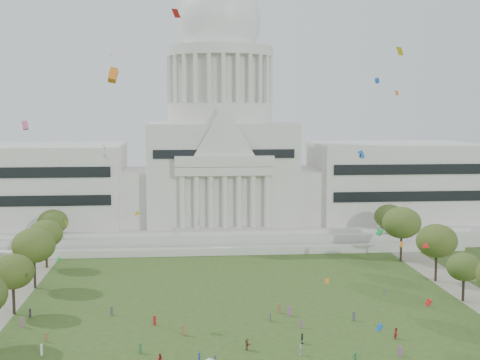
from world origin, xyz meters
name	(u,v)px	position (x,y,z in m)	size (l,w,h in m)	color
capitol	(220,162)	(0.00, 113.59, 22.30)	(160.00, 64.50, 91.30)	silver
row_tree_l_3	(13,272)	(-44.09, 33.92, 8.21)	(8.12, 8.12, 11.55)	black
row_tree_r_3	(464,267)	(44.40, 34.48, 7.08)	(7.01, 7.01, 9.98)	black
row_tree_l_4	(34,245)	(-44.08, 52.42, 9.39)	(9.29, 9.29, 13.21)	black
row_tree_r_4	(437,241)	(44.76, 50.04, 9.29)	(9.19, 9.19, 13.06)	black
row_tree_l_5	(46,234)	(-45.22, 71.01, 8.42)	(8.33, 8.33, 11.85)	black
row_tree_r_5	(402,223)	(43.49, 70.19, 9.93)	(9.82, 9.82, 13.96)	black
row_tree_l_6	(53,222)	(-46.87, 89.14, 8.27)	(8.19, 8.19, 11.64)	black
row_tree_r_6	(389,217)	(45.96, 88.13, 8.51)	(8.42, 8.42, 11.97)	black
person_2	(396,334)	(23.83, 13.97, 0.98)	(0.95, 0.59, 1.96)	#B21E1E
person_3	(355,357)	(14.11, 4.30, 0.90)	(1.16, 0.60, 1.80)	#33723F
person_4	(301,349)	(6.36, 8.17, 0.92)	(1.08, 0.59, 1.84)	silver
person_5	(247,344)	(-1.87, 11.05, 1.01)	(1.88, 0.74, 2.03)	olive
person_8	(160,359)	(-15.75, 5.95, 0.92)	(0.90, 0.55, 1.85)	#B21E1E
person_10	(302,339)	(7.52, 13.21, 0.88)	(1.03, 0.56, 1.76)	#26262B
distant_crowd	(172,340)	(-13.96, 14.67, 0.87)	(63.15, 38.84, 1.93)	#4C4C51
kite_swarm	(253,168)	(-1.00, 10.34, 29.64)	(86.00, 106.52, 62.68)	orange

